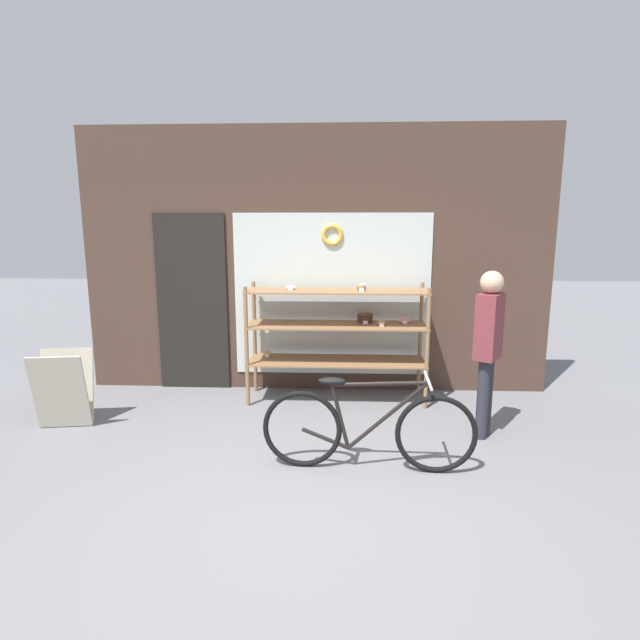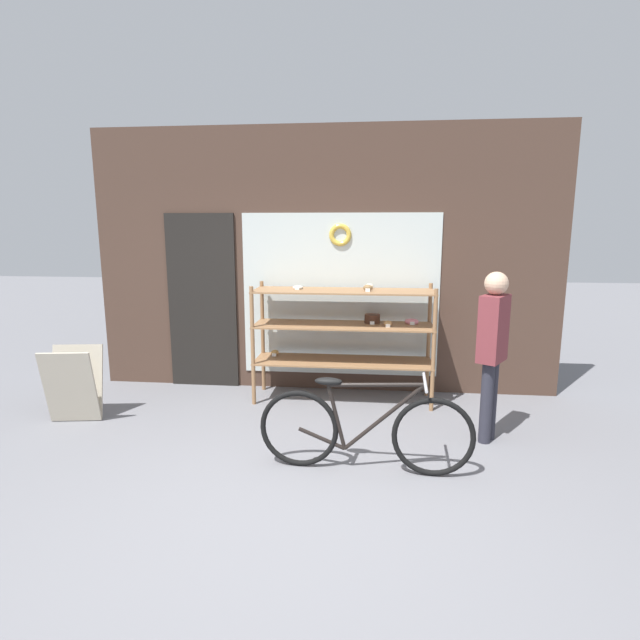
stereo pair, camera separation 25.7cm
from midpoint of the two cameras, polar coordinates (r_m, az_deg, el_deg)
ground_plane at (r=3.78m, az=-1.84°, el=-20.43°), size 30.00×30.00×0.00m
storefront_facade at (r=5.88m, az=1.23°, el=6.34°), size 5.47×0.13×3.08m
display_case at (r=5.56m, az=4.22°, el=-0.87°), size 1.98×0.55×1.33m
bicycle at (r=4.10m, az=6.87°, el=-12.36°), size 1.72×0.46×0.78m
sandwich_board at (r=5.56m, az=-25.15°, el=-6.73°), size 0.55×0.45×0.75m
pedestrian at (r=4.76m, az=20.58°, el=-2.64°), size 0.32×0.37×1.56m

